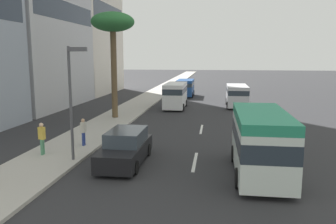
{
  "coord_description": "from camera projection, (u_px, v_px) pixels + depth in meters",
  "views": [
    {
      "loc": [
        -4.93,
        -0.94,
        5.24
      ],
      "look_at": [
        16.86,
        2.09,
        1.65
      ],
      "focal_mm": 36.52,
      "sensor_mm": 36.0,
      "label": 1
    }
  ],
  "objects": [
    {
      "name": "ground_plane",
      "position": [
        206.0,
        106.0,
        36.58
      ],
      "size": [
        198.0,
        198.0,
        0.0
      ],
      "primitive_type": "plane",
      "color": "#2D2D30"
    },
    {
      "name": "sidewalk_right",
      "position": [
        139.0,
        104.0,
        37.57
      ],
      "size": [
        162.0,
        3.45,
        0.15
      ],
      "primitive_type": "cube",
      "color": "#B2ADA3",
      "rests_on": "ground_plane"
    },
    {
      "name": "lane_stripe_mid",
      "position": [
        195.0,
        162.0,
        17.18
      ],
      "size": [
        3.2,
        0.16,
        0.01
      ],
      "primitive_type": "cube",
      "color": "silver",
      "rests_on": "ground_plane"
    },
    {
      "name": "lane_stripe_far",
      "position": [
        201.0,
        129.0,
        24.86
      ],
      "size": [
        3.2,
        0.16,
        0.01
      ],
      "primitive_type": "cube",
      "color": "silver",
      "rests_on": "ground_plane"
    },
    {
      "name": "van_lead",
      "position": [
        237.0,
        94.0,
        35.74
      ],
      "size": [
        5.33,
        2.18,
        2.26
      ],
      "color": "silver",
      "rests_on": "ground_plane"
    },
    {
      "name": "van_second",
      "position": [
        185.0,
        87.0,
        45.1
      ],
      "size": [
        4.91,
        2.19,
        2.21
      ],
      "rotation": [
        0.0,
        0.0,
        3.14
      ],
      "color": "#1E478C",
      "rests_on": "ground_plane"
    },
    {
      "name": "van_third",
      "position": [
        175.0,
        94.0,
        34.66
      ],
      "size": [
        5.34,
        2.07,
        2.56
      ],
      "rotation": [
        0.0,
        0.0,
        3.14
      ],
      "color": "white",
      "rests_on": "ground_plane"
    },
    {
      "name": "minibus_fourth",
      "position": [
        261.0,
        141.0,
        15.05
      ],
      "size": [
        6.04,
        2.32,
        2.85
      ],
      "color": "silver",
      "rests_on": "ground_plane"
    },
    {
      "name": "car_fifth",
      "position": [
        126.0,
        148.0,
        16.82
      ],
      "size": [
        4.71,
        1.87,
        1.66
      ],
      "rotation": [
        0.0,
        0.0,
        3.14
      ],
      "color": "black",
      "rests_on": "ground_plane"
    },
    {
      "name": "pedestrian_mid_block",
      "position": [
        42.0,
        137.0,
        17.78
      ],
      "size": [
        0.3,
        0.37,
        1.7
      ],
      "rotation": [
        0.0,
        0.0,
        1.28
      ],
      "color": "#4C8C66",
      "rests_on": "sidewalk_right"
    },
    {
      "name": "pedestrian_by_tree",
      "position": [
        83.0,
        131.0,
        19.65
      ],
      "size": [
        0.34,
        0.25,
        1.57
      ],
      "rotation": [
        0.0,
        0.0,
        6.18
      ],
      "color": "navy",
      "rests_on": "sidewalk_right"
    },
    {
      "name": "palm_tree",
      "position": [
        113.0,
        26.0,
        27.78
      ],
      "size": [
        3.54,
        3.54,
        8.67
      ],
      "color": "brown",
      "rests_on": "sidewalk_right"
    },
    {
      "name": "street_lamp",
      "position": [
        73.0,
        89.0,
        16.49
      ],
      "size": [
        0.24,
        0.97,
        5.58
      ],
      "color": "#4C4C51",
      "rests_on": "sidewalk_right"
    }
  ]
}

